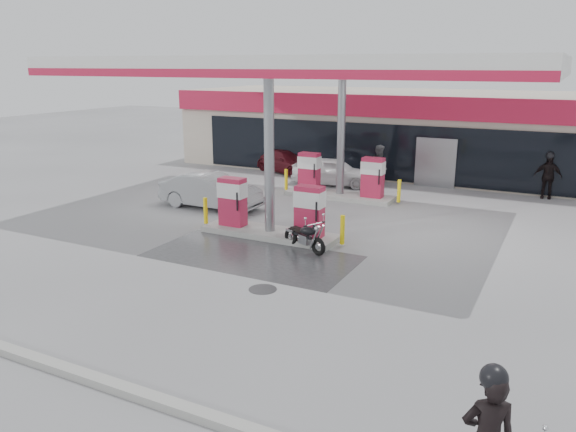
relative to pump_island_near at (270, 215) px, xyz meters
name	(u,v)px	position (x,y,z in m)	size (l,w,h in m)	color
ground	(237,254)	(0.00, -2.00, -0.71)	(90.00, 90.00, 0.00)	gray
wet_patch	(252,256)	(0.50, -2.00, -0.71)	(6.00, 3.00, 0.00)	#4C4C4F
drain_cover	(263,289)	(2.00, -4.00, -0.71)	(0.70, 0.70, 0.01)	#38383A
kerb	(36,360)	(0.00, -9.00, -0.64)	(28.00, 0.25, 0.15)	gray
store_building	(397,130)	(0.01, 13.94, 1.30)	(22.00, 8.22, 4.00)	beige
canopy	(311,67)	(0.00, 3.00, 4.56)	(16.00, 10.02, 5.51)	silver
pump_island_near	(270,215)	(0.00, 0.00, 0.00)	(5.14, 1.30, 1.78)	#9E9E99
pump_island_far	(340,181)	(0.00, 6.00, 0.00)	(5.14, 1.30, 1.78)	#9E9E99
parked_motorcycle	(305,237)	(1.64, -0.81, -0.30)	(1.69, 0.99, 0.92)	black
sedan_white	(333,171)	(-1.22, 8.20, -0.07)	(1.50, 3.74, 1.27)	silver
attendant	(380,166)	(0.78, 8.80, 0.24)	(0.92, 0.72, 1.90)	#4F4F54
hatchback_silver	(211,191)	(-3.79, 2.20, -0.04)	(1.41, 4.05, 1.33)	#929599
parked_car_left	(287,161)	(-4.50, 10.00, -0.13)	(1.64, 4.03, 1.17)	#501119
parked_car_right	(515,174)	(6.19, 12.00, -0.18)	(1.77, 3.84, 1.07)	black
biker_walking	(548,177)	(7.61, 9.80, 0.20)	(1.07, 0.44, 1.82)	black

